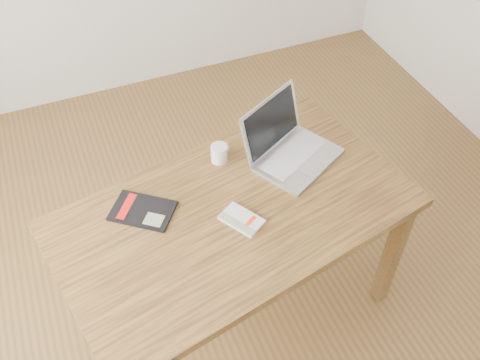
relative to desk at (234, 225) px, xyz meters
name	(u,v)px	position (x,y,z in m)	size (l,w,h in m)	color
room	(200,91)	(-0.10, 0.02, 0.69)	(4.04, 4.04, 2.70)	brown
desk	(234,225)	(0.00, 0.00, 0.00)	(1.55, 1.08, 0.75)	#533819
white_guidebook	(242,220)	(0.01, -0.06, 0.10)	(0.17, 0.19, 0.01)	beige
black_guidebook	(143,211)	(-0.34, 0.13, 0.10)	(0.29, 0.28, 0.01)	black
laptop	(289,146)	(0.34, 0.21, 0.14)	(0.46, 0.45, 0.25)	silver
coffee_mug	(220,153)	(0.05, 0.30, 0.13)	(0.10, 0.07, 0.08)	white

